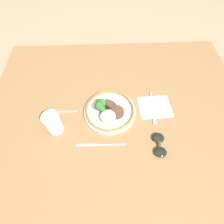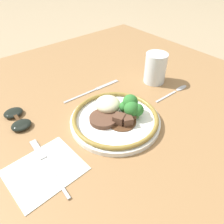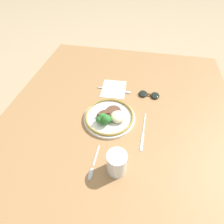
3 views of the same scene
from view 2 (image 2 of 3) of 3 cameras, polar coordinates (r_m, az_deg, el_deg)
name	(u,v)px [view 2 (image 2 of 3)]	position (r m, az deg, el deg)	size (l,w,h in m)	color
ground_plane	(94,130)	(0.65, -4.84, -4.76)	(8.00, 8.00, 0.00)	#998466
dining_table	(93,126)	(0.64, -4.93, -3.60)	(1.32, 1.18, 0.04)	olive
napkin	(45,170)	(0.53, -17.17, -14.33)	(0.17, 0.14, 0.00)	silver
plate	(117,116)	(0.61, 1.20, -1.08)	(0.25, 0.25, 0.07)	white
juice_glass	(155,69)	(0.79, 11.22, 10.86)	(0.08, 0.08, 0.11)	#F4AD19
fork	(46,161)	(0.55, -16.97, -12.21)	(0.02, 0.19, 0.00)	#ADADB2
knife	(95,90)	(0.75, -4.59, 5.78)	(0.22, 0.02, 0.00)	#ADADB2
spoon	(178,90)	(0.78, 16.79, 5.52)	(0.16, 0.02, 0.01)	#ADADB2
sunglasses	(17,119)	(0.68, -23.53, -1.61)	(0.06, 0.12, 0.02)	black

